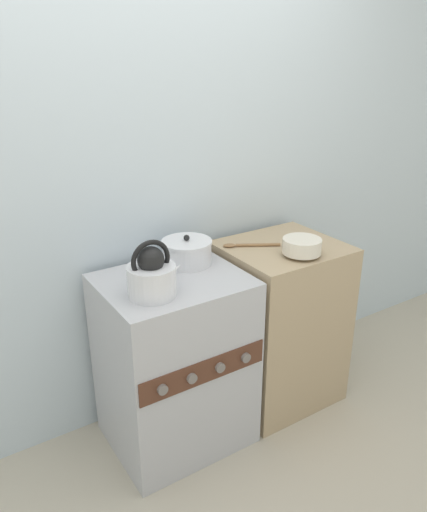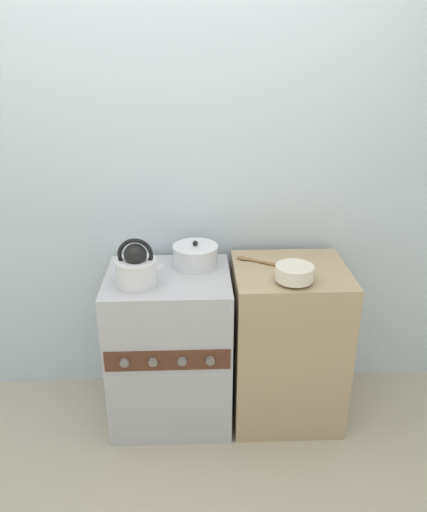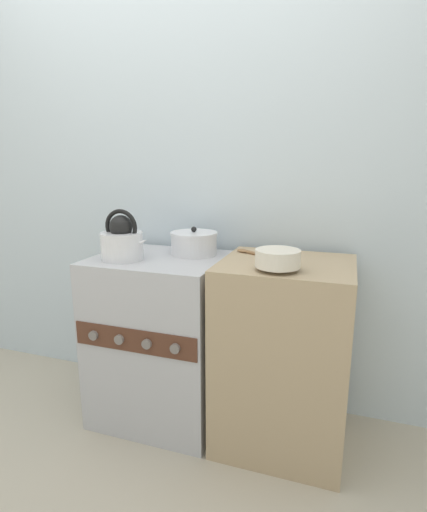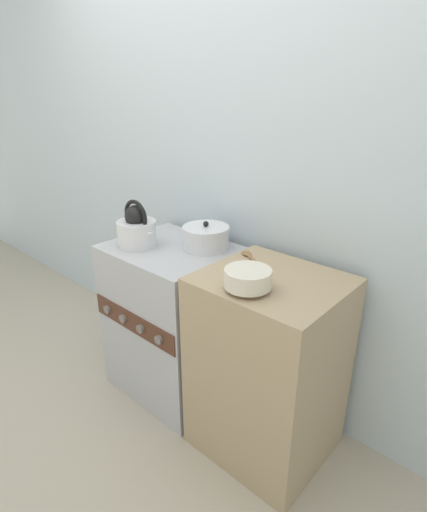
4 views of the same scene
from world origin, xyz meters
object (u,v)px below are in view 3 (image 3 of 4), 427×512
stove (161,338)px  kettle (122,241)px  cooking_pot (194,243)px  enamel_bowl (278,259)px

stove → kettle: bearing=-146.1°
kettle → cooking_pot: (0.28, 0.21, -0.03)m
stove → kettle: kettle is taller
stove → kettle: size_ratio=3.51×
cooking_pot → enamel_bowl: 0.54m
stove → cooking_pot: bearing=39.4°
kettle → stove: bearing=33.9°
enamel_bowl → kettle: bearing=175.7°
stove → cooking_pot: cooking_pot is taller
cooking_pot → kettle: bearing=-143.3°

